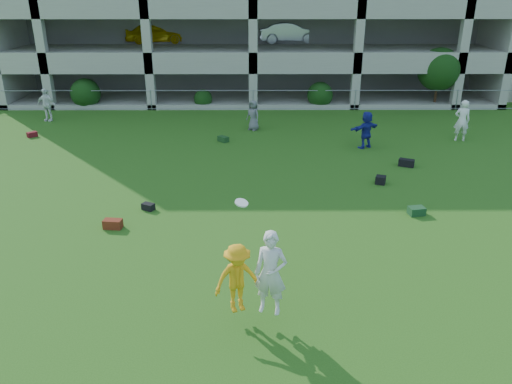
{
  "coord_description": "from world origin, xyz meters",
  "views": [
    {
      "loc": [
        0.03,
        -10.12,
        6.86
      ],
      "look_at": [
        0.09,
        3.0,
        1.4
      ],
      "focal_mm": 35.0,
      "sensor_mm": 36.0,
      "label": 1
    }
  ],
  "objects_px": {
    "bystander_b": "(46,105)",
    "bystander_c": "(253,115)",
    "frisbee_contest": "(250,276)",
    "bystander_e": "(462,120)",
    "crate_d": "(381,180)",
    "bystander_d": "(366,130)"
  },
  "relations": [
    {
      "from": "bystander_d",
      "to": "crate_d",
      "type": "distance_m",
      "value": 4.53
    },
    {
      "from": "bystander_c",
      "to": "bystander_b",
      "type": "bearing_deg",
      "value": -149.88
    },
    {
      "from": "crate_d",
      "to": "bystander_d",
      "type": "bearing_deg",
      "value": 85.65
    },
    {
      "from": "bystander_c",
      "to": "bystander_e",
      "type": "distance_m",
      "value": 10.0
    },
    {
      "from": "bystander_c",
      "to": "bystander_d",
      "type": "distance_m",
      "value": 5.92
    },
    {
      "from": "bystander_c",
      "to": "bystander_d",
      "type": "height_order",
      "value": "bystander_d"
    },
    {
      "from": "crate_d",
      "to": "bystander_c",
      "type": "bearing_deg",
      "value": 122.37
    },
    {
      "from": "bystander_c",
      "to": "bystander_e",
      "type": "xyz_separation_m",
      "value": [
        9.82,
        -1.91,
        0.21
      ]
    },
    {
      "from": "bystander_b",
      "to": "crate_d",
      "type": "xyz_separation_m",
      "value": [
        15.91,
        -9.39,
        -0.73
      ]
    },
    {
      "from": "bystander_c",
      "to": "frisbee_contest",
      "type": "relative_size",
      "value": 0.58
    },
    {
      "from": "bystander_e",
      "to": "bystander_d",
      "type": "bearing_deg",
      "value": 23.49
    },
    {
      "from": "bystander_c",
      "to": "frisbee_contest",
      "type": "bearing_deg",
      "value": -50.43
    },
    {
      "from": "bystander_c",
      "to": "bystander_e",
      "type": "relative_size",
      "value": 0.78
    },
    {
      "from": "bystander_d",
      "to": "crate_d",
      "type": "height_order",
      "value": "bystander_d"
    },
    {
      "from": "bystander_b",
      "to": "bystander_c",
      "type": "distance_m",
      "value": 11.32
    },
    {
      "from": "bystander_c",
      "to": "bystander_d",
      "type": "bearing_deg",
      "value": 9.01
    },
    {
      "from": "bystander_c",
      "to": "bystander_d",
      "type": "xyz_separation_m",
      "value": [
        5.09,
        -3.03,
        0.08
      ]
    },
    {
      "from": "bystander_e",
      "to": "crate_d",
      "type": "distance_m",
      "value": 7.59
    },
    {
      "from": "bystander_b",
      "to": "bystander_d",
      "type": "distance_m",
      "value": 16.98
    },
    {
      "from": "bystander_b",
      "to": "bystander_e",
      "type": "distance_m",
      "value": 21.32
    },
    {
      "from": "bystander_d",
      "to": "bystander_e",
      "type": "height_order",
      "value": "bystander_e"
    },
    {
      "from": "bystander_b",
      "to": "frisbee_contest",
      "type": "bearing_deg",
      "value": -48.53
    }
  ]
}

